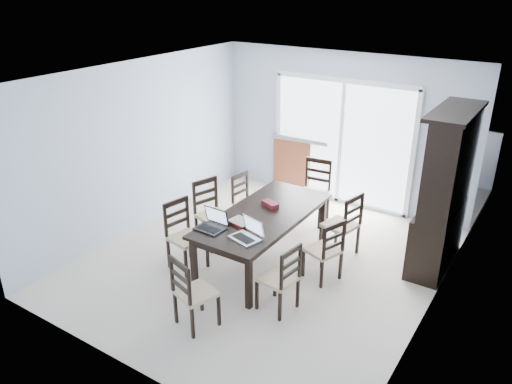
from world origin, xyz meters
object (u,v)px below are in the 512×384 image
chair_right_mid (328,245)px  cell_phone (237,241)px  game_box (270,204)px  china_hutch (444,193)px  chair_left_far (245,196)px  chair_right_far (346,219)px  hot_tub (338,155)px  chair_end_near (189,286)px  laptop_dark (209,225)px  chair_left_mid (210,205)px  chair_right_near (284,272)px  chair_left_near (182,227)px  chair_end_far (316,184)px  dining_table (264,219)px  laptop_silver (245,235)px

chair_right_mid → cell_phone: size_ratio=10.42×
game_box → chair_right_mid: bearing=-11.5°
game_box → china_hutch: bearing=25.8°
chair_left_far → chair_right_mid: size_ratio=1.00×
chair_right_far → hot_tub: 2.89m
chair_end_near → cell_phone: size_ratio=10.75×
laptop_dark → chair_right_mid: bearing=34.0°
chair_left_mid → hot_tub: chair_left_mid is taller
china_hutch → chair_right_mid: (-1.08, -1.21, -0.54)m
chair_left_mid → chair_right_near: size_ratio=1.11×
chair_right_far → chair_left_near: bearing=141.2°
chair_left_mid → chair_end_far: 1.82m
dining_table → hot_tub: (-0.42, 3.34, -0.16)m
chair_right_near → laptop_dark: size_ratio=2.77×
chair_right_near → chair_end_near: size_ratio=0.98×
chair_left_far → laptop_dark: chair_left_far is taller
chair_left_mid → laptop_dark: chair_left_mid is taller
china_hutch → hot_tub: china_hutch is taller
hot_tub → chair_right_mid: bearing=-67.6°
dining_table → chair_end_near: (0.07, -1.66, -0.12)m
laptop_dark → laptop_silver: 0.52m
chair_end_far → chair_left_near: bearing=63.6°
chair_right_far → game_box: 1.09m
dining_table → chair_right_near: size_ratio=2.14×
chair_left_mid → chair_end_near: chair_left_mid is taller
chair_end_near → hot_tub: bearing=113.1°
laptop_dark → chair_right_far: bearing=53.2°
chair_right_near → hot_tub: hot_tub is taller
dining_table → game_box: size_ratio=8.76×
china_hutch → laptop_silver: china_hutch is taller
chair_right_mid → laptop_dark: 1.54m
chair_left_mid → chair_end_near: (1.04, -1.72, -0.05)m
chair_end_near → hot_tub: chair_end_near is taller
dining_table → china_hutch: (2.02, 1.25, 0.40)m
laptop_dark → cell_phone: 0.48m
chair_left_far → chair_right_far: bearing=97.2°
dining_table → chair_right_near: (0.80, -0.83, -0.13)m
chair_left_far → chair_end_far: size_ratio=0.87×
chair_left_far → chair_right_near: bearing=52.3°
chair_left_far → laptop_silver: size_ratio=2.44×
chair_left_mid → laptop_dark: bearing=55.3°
chair_right_mid → game_box: bearing=98.2°
china_hutch → chair_right_near: size_ratio=2.14×
china_hutch → chair_end_near: size_ratio=2.10×
chair_left_far → chair_right_far: (1.70, 0.02, 0.05)m
chair_right_mid → chair_end_far: 1.83m
dining_table → laptop_silver: (0.18, -0.74, 0.14)m
chair_right_mid → chair_left_near: bearing=131.0°
laptop_dark → hot_tub: (-0.08, 4.11, -0.30)m
dining_table → chair_left_near: chair_left_near is taller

